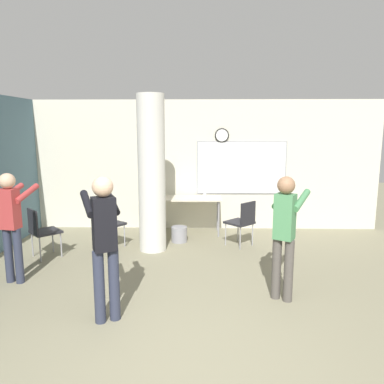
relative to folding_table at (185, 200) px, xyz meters
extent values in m
plane|color=gray|center=(0.18, -4.58, -0.71)|extent=(24.00, 24.00, 0.00)
cube|color=beige|center=(0.18, 0.48, 0.69)|extent=(8.00, 0.12, 2.80)
cylinder|color=black|center=(0.78, 0.41, 1.34)|extent=(0.30, 0.03, 0.30)
cylinder|color=white|center=(0.78, 0.39, 1.34)|extent=(0.25, 0.01, 0.25)
cube|color=#99999E|center=(1.21, 0.42, 0.64)|extent=(1.94, 0.01, 1.16)
cube|color=white|center=(1.21, 0.41, 0.64)|extent=(1.88, 0.02, 1.10)
cylinder|color=silver|center=(-0.55, -1.07, 0.69)|extent=(0.49, 0.49, 2.80)
cube|color=beige|center=(0.00, 0.00, 0.05)|extent=(1.52, 0.61, 0.03)
cylinder|color=gray|center=(-0.70, -0.24, -0.34)|extent=(0.04, 0.04, 0.74)
cylinder|color=gray|center=(0.70, -0.24, -0.34)|extent=(0.04, 0.04, 0.74)
cylinder|color=gray|center=(-0.70, 0.24, -0.34)|extent=(0.04, 0.04, 0.74)
cylinder|color=gray|center=(0.70, 0.24, -0.34)|extent=(0.04, 0.04, 0.74)
cylinder|color=silver|center=(0.42, 0.07, 0.16)|extent=(0.07, 0.07, 0.19)
cylinder|color=silver|center=(0.42, 0.07, 0.29)|extent=(0.03, 0.03, 0.08)
cylinder|color=gray|center=(-0.09, -0.59, -0.56)|extent=(0.31, 0.31, 0.30)
cube|color=#232328|center=(-2.34, -1.50, -0.26)|extent=(0.62, 0.62, 0.04)
cube|color=#232328|center=(-2.49, -1.64, -0.04)|extent=(0.30, 0.31, 0.40)
cylinder|color=#99999E|center=(-2.08, -1.51, -0.49)|extent=(0.02, 0.02, 0.43)
cylinder|color=#99999E|center=(-2.33, -1.25, -0.49)|extent=(0.02, 0.02, 0.43)
cylinder|color=#99999E|center=(-2.34, -1.76, -0.49)|extent=(0.02, 0.02, 0.43)
cylinder|color=#99999E|center=(-2.59, -1.50, -0.49)|extent=(0.02, 0.02, 0.43)
cube|color=#232328|center=(-1.35, -0.96, -0.26)|extent=(0.62, 0.62, 0.04)
cube|color=#232328|center=(-1.47, -1.13, -0.04)|extent=(0.34, 0.26, 0.40)
cylinder|color=#99999E|center=(-1.10, -0.93, -0.49)|extent=(0.02, 0.02, 0.43)
cylinder|color=#99999E|center=(-1.39, -0.71, -0.49)|extent=(0.02, 0.02, 0.43)
cylinder|color=#99999E|center=(-1.31, -1.22, -0.49)|extent=(0.02, 0.02, 0.43)
cylinder|color=#99999E|center=(-1.60, -1.00, -0.49)|extent=(0.02, 0.02, 0.43)
cube|color=#232328|center=(1.06, -0.79, -0.26)|extent=(0.62, 0.62, 0.04)
cube|color=#232328|center=(1.20, -0.94, -0.04)|extent=(0.31, 0.30, 0.40)
cylinder|color=#99999E|center=(1.07, -0.54, -0.49)|extent=(0.02, 0.02, 0.43)
cylinder|color=#99999E|center=(0.81, -0.79, -0.49)|extent=(0.02, 0.02, 0.43)
cylinder|color=#99999E|center=(1.32, -0.80, -0.49)|extent=(0.02, 0.02, 0.43)
cylinder|color=#99999E|center=(1.06, -1.05, -0.49)|extent=(0.02, 0.02, 0.43)
cylinder|color=#514C47|center=(1.46, -3.09, -0.30)|extent=(0.12, 0.12, 0.82)
cylinder|color=#514C47|center=(1.32, -3.00, -0.30)|extent=(0.12, 0.12, 0.82)
cube|color=#4C8C59|center=(1.39, -3.05, 0.40)|extent=(0.30, 0.29, 0.58)
sphere|color=#997051|center=(1.39, -3.05, 0.81)|extent=(0.22, 0.22, 0.22)
cylinder|color=#4C8C59|center=(1.63, -2.92, 0.59)|extent=(0.34, 0.48, 0.23)
cylinder|color=#4C8C59|center=(1.40, -2.78, 0.59)|extent=(0.34, 0.48, 0.23)
cube|color=white|center=(1.52, -2.58, 0.60)|extent=(0.10, 0.13, 0.04)
cylinder|color=#2D3347|center=(-2.28, -2.60, -0.31)|extent=(0.12, 0.12, 0.81)
cylinder|color=#2D3347|center=(-2.44, -2.57, -0.31)|extent=(0.12, 0.12, 0.81)
cube|color=#B23838|center=(-2.36, -2.59, 0.39)|extent=(0.27, 0.23, 0.57)
sphere|color=#D8AD8C|center=(-2.36, -2.59, 0.78)|extent=(0.22, 0.22, 0.22)
cylinder|color=#B23838|center=(-2.19, -2.39, 0.57)|extent=(0.18, 0.51, 0.23)
cylinder|color=#B23838|center=(-2.45, -2.34, 0.57)|extent=(0.18, 0.51, 0.23)
cylinder|color=#2D3347|center=(-0.67, -3.61, -0.28)|extent=(0.13, 0.13, 0.86)
cylinder|color=#2D3347|center=(-0.82, -3.68, -0.28)|extent=(0.13, 0.13, 0.86)
cube|color=black|center=(-0.75, -3.64, 0.46)|extent=(0.31, 0.29, 0.61)
sphere|color=#D8AD8C|center=(-0.75, -3.64, 0.88)|extent=(0.23, 0.23, 0.23)
cylinder|color=black|center=(-0.73, -3.36, 0.65)|extent=(0.31, 0.53, 0.24)
cylinder|color=black|center=(-0.98, -3.48, 0.65)|extent=(0.31, 0.53, 0.24)
cube|color=white|center=(-1.08, -3.26, 0.66)|extent=(0.09, 0.13, 0.04)
camera|label=1|loc=(0.33, -7.66, 1.53)|focal=35.00mm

